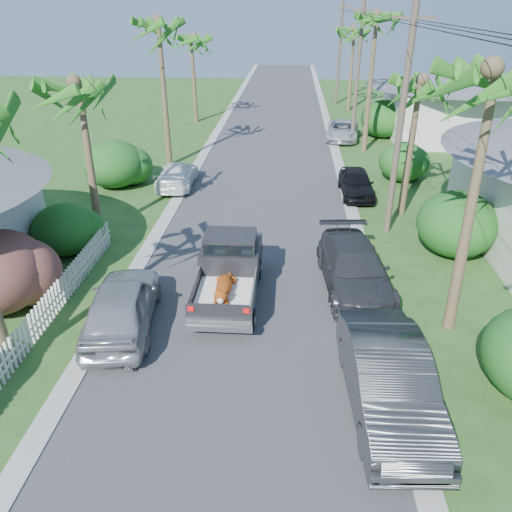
# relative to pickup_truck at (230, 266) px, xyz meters

# --- Properties ---
(ground) EXTENTS (120.00, 120.00, 0.00)m
(ground) POSITION_rel_pickup_truck_xyz_m (0.61, -7.42, -1.01)
(ground) COLOR #26501E
(ground) RESTS_ON ground
(road) EXTENTS (8.00, 100.00, 0.02)m
(road) POSITION_rel_pickup_truck_xyz_m (0.61, 17.58, -1.00)
(road) COLOR #38383A
(road) RESTS_ON ground
(curb_left) EXTENTS (0.60, 100.00, 0.06)m
(curb_left) POSITION_rel_pickup_truck_xyz_m (-3.69, 17.58, -0.98)
(curb_left) COLOR #A5A39E
(curb_left) RESTS_ON ground
(curb_right) EXTENTS (0.60, 100.00, 0.06)m
(curb_right) POSITION_rel_pickup_truck_xyz_m (4.91, 17.58, -0.98)
(curb_right) COLOR #A5A39E
(curb_right) RESTS_ON ground
(pickup_truck) EXTENTS (1.98, 5.12, 2.06)m
(pickup_truck) POSITION_rel_pickup_truck_xyz_m (0.00, 0.00, 0.00)
(pickup_truck) COLOR black
(pickup_truck) RESTS_ON ground
(parked_car_rn) EXTENTS (2.11, 5.27, 1.70)m
(parked_car_rn) POSITION_rel_pickup_truck_xyz_m (4.42, -5.17, -0.16)
(parked_car_rn) COLOR #2A2D2F
(parked_car_rn) RESTS_ON ground
(parked_car_rm) EXTENTS (2.58, 5.38, 1.51)m
(parked_car_rm) POSITION_rel_pickup_truck_xyz_m (4.22, 0.61, -0.25)
(parked_car_rm) COLOR #2F3034
(parked_car_rm) RESTS_ON ground
(parked_car_rf) EXTENTS (1.68, 3.94, 1.33)m
(parked_car_rf) POSITION_rel_pickup_truck_xyz_m (5.32, 9.91, -0.35)
(parked_car_rf) COLOR black
(parked_car_rf) RESTS_ON ground
(parked_car_rd) EXTENTS (2.70, 4.89, 1.29)m
(parked_car_rd) POSITION_rel_pickup_truck_xyz_m (5.61, 21.58, -0.36)
(parked_car_rd) COLOR silver
(parked_car_rd) RESTS_ON ground
(parked_car_ln) EXTENTS (2.51, 4.93, 1.61)m
(parked_car_ln) POSITION_rel_pickup_truck_xyz_m (-2.99, -2.31, -0.21)
(parked_car_ln) COLOR #ABADB2
(parked_car_ln) RESTS_ON ground
(parked_car_lf) EXTENTS (1.93, 4.47, 1.28)m
(parked_car_lf) POSITION_rel_pickup_truck_xyz_m (-4.08, 10.72, -0.37)
(parked_car_lf) COLOR white
(parked_car_lf) RESTS_ON ground
(palm_l_b) EXTENTS (4.40, 4.40, 7.40)m
(palm_l_b) POSITION_rel_pickup_truck_xyz_m (-6.19, 4.58, 5.14)
(palm_l_b) COLOR brown
(palm_l_b) RESTS_ON ground
(palm_l_c) EXTENTS (4.40, 4.40, 9.20)m
(palm_l_c) POSITION_rel_pickup_truck_xyz_m (-5.39, 14.58, 6.90)
(palm_l_c) COLOR brown
(palm_l_c) RESTS_ON ground
(palm_l_d) EXTENTS (4.40, 4.40, 7.70)m
(palm_l_d) POSITION_rel_pickup_truck_xyz_m (-5.89, 26.58, 5.43)
(palm_l_d) COLOR brown
(palm_l_d) RESTS_ON ground
(palm_r_a) EXTENTS (4.40, 4.40, 8.70)m
(palm_r_a) POSITION_rel_pickup_truck_xyz_m (6.91, -1.42, 6.41)
(palm_r_a) COLOR brown
(palm_r_a) RESTS_ON ground
(palm_r_b) EXTENTS (4.40, 4.40, 7.20)m
(palm_r_b) POSITION_rel_pickup_truck_xyz_m (7.21, 7.58, 4.94)
(palm_r_b) COLOR brown
(palm_r_b) RESTS_ON ground
(palm_r_c) EXTENTS (4.40, 4.40, 9.40)m
(palm_r_c) POSITION_rel_pickup_truck_xyz_m (6.81, 18.58, 7.10)
(palm_r_c) COLOR brown
(palm_r_c) RESTS_ON ground
(palm_r_d) EXTENTS (4.40, 4.40, 8.00)m
(palm_r_d) POSITION_rel_pickup_truck_xyz_m (7.11, 32.58, 5.73)
(palm_r_d) COLOR brown
(palm_r_d) RESTS_ON ground
(shrub_l_c) EXTENTS (2.40, 2.64, 2.00)m
(shrub_l_c) POSITION_rel_pickup_truck_xyz_m (-6.79, 2.58, -0.01)
(shrub_l_c) COLOR #164E1C
(shrub_l_c) RESTS_ON ground
(shrub_l_d) EXTENTS (3.20, 3.52, 2.40)m
(shrub_l_d) POSITION_rel_pickup_truck_xyz_m (-7.39, 10.58, 0.19)
(shrub_l_d) COLOR #164E1C
(shrub_l_d) RESTS_ON ground
(shrub_r_b) EXTENTS (3.00, 3.30, 2.50)m
(shrub_r_b) POSITION_rel_pickup_truck_xyz_m (8.41, 3.58, 0.24)
(shrub_r_b) COLOR #164E1C
(shrub_r_b) RESTS_ON ground
(shrub_r_c) EXTENTS (2.60, 2.86, 2.10)m
(shrub_r_c) POSITION_rel_pickup_truck_xyz_m (8.11, 12.58, 0.04)
(shrub_r_c) COLOR #164E1C
(shrub_r_c) RESTS_ON ground
(shrub_r_d) EXTENTS (3.20, 3.52, 2.60)m
(shrub_r_d) POSITION_rel_pickup_truck_xyz_m (8.61, 22.58, 0.29)
(shrub_r_d) COLOR #164E1C
(shrub_r_d) RESTS_ON ground
(picket_fence) EXTENTS (0.10, 11.00, 1.00)m
(picket_fence) POSITION_rel_pickup_truck_xyz_m (-5.39, -1.92, -0.51)
(picket_fence) COLOR white
(picket_fence) RESTS_ON ground
(house_right_far) EXTENTS (9.00, 8.00, 4.60)m
(house_right_far) POSITION_rel_pickup_truck_xyz_m (13.61, 22.58, 1.11)
(house_right_far) COLOR silver
(house_right_far) RESTS_ON ground
(utility_pole_b) EXTENTS (1.60, 0.26, 9.00)m
(utility_pole_b) POSITION_rel_pickup_truck_xyz_m (6.21, 5.58, 3.59)
(utility_pole_b) COLOR brown
(utility_pole_b) RESTS_ON ground
(utility_pole_c) EXTENTS (1.60, 0.26, 9.00)m
(utility_pole_c) POSITION_rel_pickup_truck_xyz_m (6.21, 20.58, 3.59)
(utility_pole_c) COLOR brown
(utility_pole_c) RESTS_ON ground
(utility_pole_d) EXTENTS (1.60, 0.26, 9.00)m
(utility_pole_d) POSITION_rel_pickup_truck_xyz_m (6.21, 35.58, 3.59)
(utility_pole_d) COLOR brown
(utility_pole_d) RESTS_ON ground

